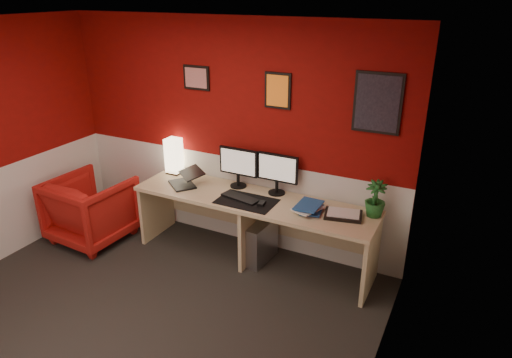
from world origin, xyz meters
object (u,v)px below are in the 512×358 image
monitor_left (238,162)px  potted_plant (375,199)px  zen_tray (343,215)px  armchair (92,209)px  monitor_right (277,168)px  pc_tower (260,242)px  laptop (182,176)px  desk (253,229)px  shoji_lamp (174,157)px

monitor_left → potted_plant: 1.50m
zen_tray → armchair: 2.89m
monitor_right → pc_tower: 0.83m
zen_tray → armchair: (-2.83, -0.46, -0.36)m
laptop → zen_tray: bearing=40.1°
monitor_left → monitor_right: (0.45, 0.02, 0.00)m
monitor_right → pc_tower: monitor_right is taller
monitor_left → pc_tower: (0.36, -0.19, -0.80)m
monitor_right → potted_plant: bearing=-2.9°
monitor_left → laptop: bearing=-156.3°
laptop → armchair: bearing=-121.5°
zen_tray → pc_tower: zen_tray is taller
monitor_right → armchair: 2.24m
pc_tower → laptop: bearing=-171.5°
potted_plant → pc_tower: (-1.13, -0.16, -0.68)m
desk → potted_plant: (1.21, 0.18, 0.54)m
armchair → desk: bearing=-163.7°
desk → zen_tray: size_ratio=7.43×
monitor_right → armchair: bearing=-162.2°
monitor_right → zen_tray: size_ratio=1.66×
shoji_lamp → monitor_left: (0.86, -0.02, 0.09)m
shoji_lamp → monitor_right: size_ratio=0.69×
monitor_left → armchair: bearing=-158.2°
monitor_left → armchair: monitor_left is taller
pc_tower → zen_tray: bearing=5.6°
laptop → potted_plant: 2.07m
desk → laptop: size_ratio=7.88×
desk → pc_tower: desk is taller
zen_tray → desk: bearing=-178.1°
desk → laptop: (-0.85, -0.04, 0.47)m
shoji_lamp → pc_tower: size_ratio=0.89×
potted_plant → armchair: 3.19m
desk → monitor_right: size_ratio=4.48×
potted_plant → armchair: (-3.09, -0.60, -0.53)m
shoji_lamp → monitor_right: bearing=0.2°
armchair → monitor_right: bearing=-158.8°
potted_plant → pc_tower: 1.33m
pc_tower → potted_plant: bearing=12.6°
pc_tower → shoji_lamp: bearing=175.2°
zen_tray → potted_plant: (0.25, 0.14, 0.16)m
monitor_left → potted_plant: monitor_left is taller
potted_plant → desk: bearing=-171.7°
potted_plant → monitor_right: bearing=177.1°
desk → laptop: 0.97m
shoji_lamp → potted_plant: bearing=-1.2°
zen_tray → armchair: bearing=-170.8°
zen_tray → potted_plant: 0.33m
shoji_lamp → armchair: shoji_lamp is taller
armchair → shoji_lamp: bearing=-135.1°
monitor_left → pc_tower: monitor_left is taller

